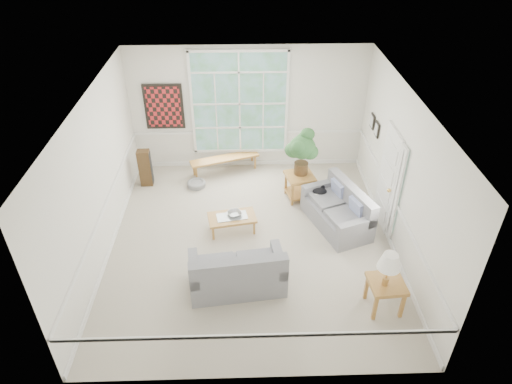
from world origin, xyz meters
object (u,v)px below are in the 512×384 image
loveseat_front (237,267)px  side_table (384,295)px  loveseat_right (337,208)px  coffee_table (232,224)px  end_table (299,186)px

loveseat_front → side_table: size_ratio=2.82×
loveseat_right → coffee_table: (-2.13, -0.13, -0.26)m
end_table → coffee_table: bearing=-142.5°
loveseat_front → end_table: (1.37, 2.67, -0.14)m
loveseat_front → side_table: loveseat_front is taller
loveseat_front → end_table: loveseat_front is taller
coffee_table → side_table: bearing=-50.1°
end_table → side_table: size_ratio=1.03×
coffee_table → end_table: (1.48, 1.13, 0.12)m
coffee_table → loveseat_front: bearing=-96.3°
side_table → loveseat_right: bearing=100.1°
loveseat_front → coffee_table: 1.57m
coffee_table → side_table: (2.53, -2.10, 0.11)m
loveseat_front → coffee_table: loveseat_front is taller
loveseat_front → side_table: bearing=-20.2°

